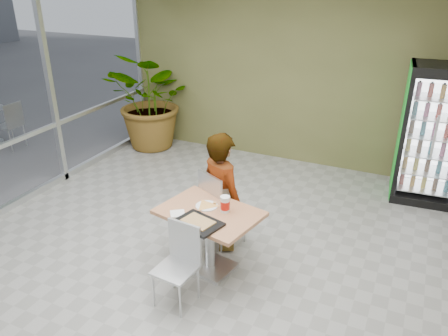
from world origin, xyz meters
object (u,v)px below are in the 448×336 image
(dining_table, at_px, (210,228))
(soda_cup, at_px, (225,204))
(chair_near, at_px, (180,257))
(potted_plant, at_px, (153,101))
(seated_woman, at_px, (222,201))
(chair_far, at_px, (217,203))
(beverage_fridge, at_px, (433,136))
(cafeteria_tray, at_px, (198,223))

(dining_table, bearing_deg, soda_cup, 22.73)
(dining_table, height_order, chair_near, chair_near)
(dining_table, distance_m, potted_plant, 3.96)
(seated_woman, xyz_separation_m, potted_plant, (-2.53, 2.41, 0.33))
(chair_near, height_order, soda_cup, soda_cup)
(dining_table, height_order, seated_woman, seated_woman)
(chair_far, bearing_deg, beverage_fridge, -107.00)
(chair_near, distance_m, soda_cup, 0.75)
(soda_cup, height_order, cafeteria_tray, soda_cup)
(cafeteria_tray, bearing_deg, potted_plant, 129.27)
(beverage_fridge, distance_m, potted_plant, 4.77)
(soda_cup, distance_m, beverage_fridge, 3.43)
(chair_near, bearing_deg, dining_table, 90.21)
(seated_woman, distance_m, cafeteria_tray, 0.84)
(dining_table, relative_size, potted_plant, 0.65)
(chair_near, distance_m, seated_woman, 1.10)
(potted_plant, bearing_deg, cafeteria_tray, -50.73)
(dining_table, relative_size, soda_cup, 6.54)
(beverage_fridge, bearing_deg, chair_near, -126.78)
(chair_far, xyz_separation_m, beverage_fridge, (2.28, 2.37, 0.42))
(seated_woman, xyz_separation_m, cafeteria_tray, (0.11, -0.82, 0.18))
(seated_woman, xyz_separation_m, soda_cup, (0.25, -0.46, 0.25))
(cafeteria_tray, bearing_deg, beverage_fridge, 56.01)
(dining_table, relative_size, seated_woman, 0.68)
(potted_plant, bearing_deg, chair_near, -53.73)
(beverage_fridge, bearing_deg, cafeteria_tray, -128.23)
(dining_table, distance_m, chair_near, 0.57)
(dining_table, bearing_deg, potted_plant, 131.77)
(cafeteria_tray, distance_m, beverage_fridge, 3.80)
(soda_cup, xyz_separation_m, beverage_fridge, (1.98, 2.79, 0.16))
(chair_far, height_order, chair_near, chair_far)
(chair_far, xyz_separation_m, chair_near, (0.09, -1.06, -0.07))
(chair_far, height_order, potted_plant, potted_plant)
(chair_far, xyz_separation_m, cafeteria_tray, (0.15, -0.77, 0.19))
(seated_woman, bearing_deg, cafeteria_tray, 124.34)
(chair_far, bearing_deg, dining_table, 132.78)
(seated_woman, bearing_deg, dining_table, 126.70)
(chair_far, height_order, beverage_fridge, beverage_fridge)
(cafeteria_tray, bearing_deg, soda_cup, 68.25)
(cafeteria_tray, bearing_deg, seated_woman, 97.53)
(chair_near, height_order, potted_plant, potted_plant)
(cafeteria_tray, bearing_deg, chair_near, -103.04)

